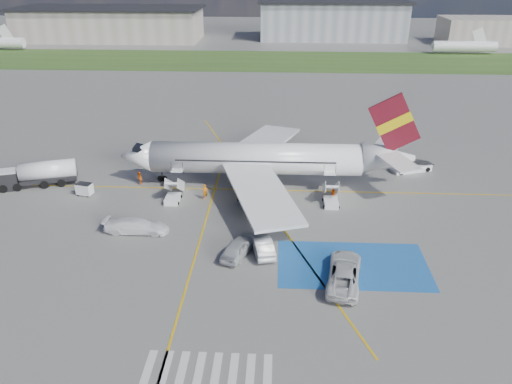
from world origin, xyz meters
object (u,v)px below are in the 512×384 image
fuel_tanker (39,176)px  gpu_cart (85,190)px  belt_loader (412,168)px  van_white_b (136,224)px  car_silver_b (262,245)px  airliner (268,159)px  car_silver_a (237,248)px  van_white_a (344,270)px

fuel_tanker → gpu_cart: bearing=-38.3°
belt_loader → van_white_b: (-32.52, -17.99, 0.57)m
car_silver_b → van_white_b: van_white_b is taller
fuel_tanker → belt_loader: fuel_tanker is taller
airliner → gpu_cart: 22.58m
airliner → car_silver_b: (-0.08, -16.23, -2.57)m
car_silver_a → van_white_a: 10.44m
car_silver_a → car_silver_b: size_ratio=0.98×
gpu_cart → van_white_a: 33.47m
belt_loader → van_white_b: 37.17m
airliner → van_white_a: size_ratio=6.16×
gpu_cart → belt_loader: 42.22m
belt_loader → car_silver_a: (-21.61, -21.94, 0.41)m
airliner → car_silver_a: airliner is taller
airliner → car_silver_a: bearing=-98.2°
fuel_tanker → van_white_b: 18.84m
car_silver_a → van_white_a: bearing=178.8°
airliner → van_white_b: size_ratio=7.26×
car_silver_a → airliner: bearing=-79.1°
belt_loader → van_white_b: size_ratio=1.16×
gpu_cart → van_white_b: bearing=-31.4°
car_silver_a → belt_loader: bearing=-115.5°
airliner → car_silver_a: size_ratio=7.54×
airliner → fuel_tanker: (-28.61, -1.95, -2.09)m
car_silver_b → gpu_cart: bearing=-41.9°
car_silver_a → van_white_a: van_white_a is taller
fuel_tanker → car_silver_b: 31.90m
gpu_cart → van_white_b: van_white_b is taller
car_silver_a → car_silver_b: 2.45m
van_white_a → van_white_b: (-20.70, 7.56, -0.13)m
airliner → car_silver_a: (-2.43, -16.93, -2.56)m
airliner → gpu_cart: (-21.98, -4.43, -2.70)m
car_silver_a → van_white_b: 11.60m
belt_loader → car_silver_a: 30.80m
airliner → car_silver_b: size_ratio=7.41×
gpu_cart → car_silver_a: (19.54, -12.50, 0.14)m
fuel_tanker → car_silver_a: bearing=-47.6°
van_white_a → van_white_b: van_white_a is taller
airliner → belt_loader: airliner is taller
van_white_a → car_silver_b: bearing=-20.4°
airliner → van_white_a: bearing=-70.3°
airliner → fuel_tanker: size_ratio=3.93×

